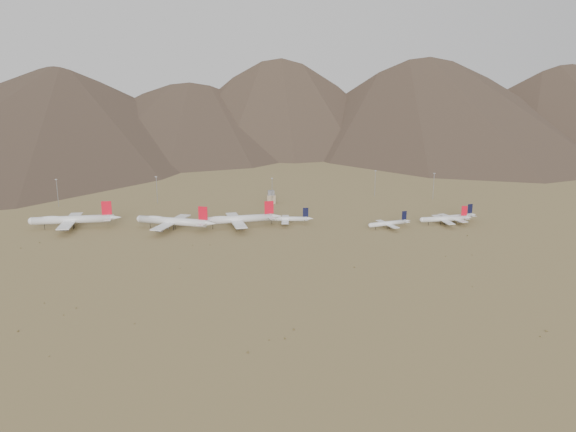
{
  "coord_description": "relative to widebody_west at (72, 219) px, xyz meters",
  "views": [
    {
      "loc": [
        4.19,
        -395.71,
        112.3
      ],
      "look_at": [
        38.62,
        30.0,
        9.01
      ],
      "focal_mm": 35.0,
      "sensor_mm": 36.0,
      "label": 1
    }
  ],
  "objects": [
    {
      "name": "mast_centre",
      "position": [
        159.77,
        70.59,
        7.03
      ],
      "size": [
        2.0,
        0.6,
        25.7
      ],
      "color": "gray",
      "rests_on": "ground"
    },
    {
      "name": "widebody_east",
      "position": [
        128.58,
        -7.23,
        -0.36
      ],
      "size": [
        65.99,
        51.57,
        19.77
      ],
      "rotation": [
        0.0,
        0.0,
        0.18
      ],
      "color": "white",
      "rests_on": "ground"
    },
    {
      "name": "mast_far_west",
      "position": [
        -35.3,
        80.38,
        7.03
      ],
      "size": [
        2.0,
        0.6,
        25.7
      ],
      "color": "gray",
      "rests_on": "ground"
    },
    {
      "name": "mountain_ridge",
      "position": [
        129.31,
        860.44,
        142.82
      ],
      "size": [
        4400.0,
        1000.0,
        300.0
      ],
      "color": "brown",
      "rests_on": "ground"
    },
    {
      "name": "desert_scrub",
      "position": [
        78.82,
        -133.18,
        -6.86
      ],
      "size": [
        389.88,
        178.79,
        0.83
      ],
      "color": "brown",
      "rests_on": "ground"
    },
    {
      "name": "mast_east",
      "position": [
        264.4,
        106.44,
        7.03
      ],
      "size": [
        2.0,
        0.6,
        25.7
      ],
      "color": "gray",
      "rests_on": "ground"
    },
    {
      "name": "mast_far_east",
      "position": [
        317.25,
        86.17,
        7.03
      ],
      "size": [
        2.0,
        0.6,
        25.7
      ],
      "color": "gray",
      "rests_on": "ground"
    },
    {
      "name": "widebody_centre",
      "position": [
        78.77,
        -10.34,
        -0.33
      ],
      "size": [
        63.85,
        51.01,
        19.87
      ],
      "rotation": [
        0.0,
        0.0,
        -0.35
      ],
      "color": "white",
      "rests_on": "ground"
    },
    {
      "name": "control_tower",
      "position": [
        159.31,
        80.44,
        -1.86
      ],
      "size": [
        8.0,
        8.0,
        12.0
      ],
      "color": "tan",
      "rests_on": "ground"
    },
    {
      "name": "narrowbody_a",
      "position": [
        168.24,
        0.05,
        -2.81
      ],
      "size": [
        40.74,
        29.4,
        13.45
      ],
      "rotation": [
        0.0,
        0.0,
        -0.09
      ],
      "color": "white",
      "rests_on": "ground"
    },
    {
      "name": "narrowbody_c",
      "position": [
        294.11,
        -11.53,
        -2.42
      ],
      "size": [
        44.38,
        32.01,
        14.65
      ],
      "rotation": [
        0.0,
        0.0,
        0.09
      ],
      "color": "white",
      "rests_on": "ground"
    },
    {
      "name": "narrowbody_b",
      "position": [
        246.39,
        -19.43,
        -3.1
      ],
      "size": [
        36.76,
        27.34,
        12.55
      ],
      "rotation": [
        0.0,
        0.0,
        0.31
      ],
      "color": "white",
      "rests_on": "ground"
    },
    {
      "name": "mast_west",
      "position": [
        52.74,
        87.74,
        7.03
      ],
      "size": [
        2.0,
        0.6,
        25.7
      ],
      "color": "gray",
      "rests_on": "ground"
    },
    {
      "name": "narrowbody_d",
      "position": [
        303.82,
        -6.1,
        -2.59
      ],
      "size": [
        41.23,
        30.72,
        14.13
      ],
      "rotation": [
        0.0,
        0.0,
        0.32
      ],
      "color": "white",
      "rests_on": "ground"
    },
    {
      "name": "widebody_west",
      "position": [
        0.0,
        0.0,
        0.0
      ],
      "size": [
        70.07,
        54.06,
        20.81
      ],
      "rotation": [
        0.0,
        0.0,
        0.08
      ],
      "color": "white",
      "rests_on": "ground"
    },
    {
      "name": "ground",
      "position": [
        129.31,
        -39.56,
        -7.18
      ],
      "size": [
        3000.0,
        3000.0,
        0.0
      ],
      "primitive_type": "plane",
      "color": "#977F4E",
      "rests_on": "ground"
    }
  ]
}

